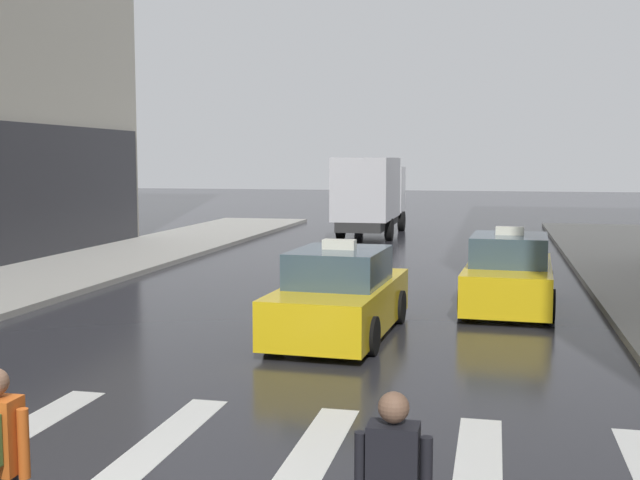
{
  "coord_description": "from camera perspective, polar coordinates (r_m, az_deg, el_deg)",
  "views": [
    {
      "loc": [
        3.71,
        -5.44,
        3.24
      ],
      "look_at": [
        0.72,
        8.0,
        1.85
      ],
      "focal_mm": 44.28,
      "sensor_mm": 36.0,
      "label": 1
    }
  ],
  "objects": [
    {
      "name": "crosswalk_markings",
      "position": [
        9.77,
        -10.88,
        -13.69
      ],
      "size": [
        11.3,
        2.8,
        0.01
      ],
      "color": "silver",
      "rests_on": "ground"
    },
    {
      "name": "taxi_lead",
      "position": [
        14.64,
        1.47,
        -4.13
      ],
      "size": [
        2.1,
        4.62,
        1.8
      ],
      "color": "yellow",
      "rests_on": "ground"
    },
    {
      "name": "taxi_second",
      "position": [
        17.88,
        13.49,
        -2.48
      ],
      "size": [
        2.09,
        4.61,
        1.8
      ],
      "color": "yellow",
      "rests_on": "ground"
    },
    {
      "name": "box_truck",
      "position": [
        33.61,
        3.67,
        3.39
      ],
      "size": [
        2.31,
        7.55,
        3.35
      ],
      "color": "#2D2D2D",
      "rests_on": "ground"
    }
  ]
}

